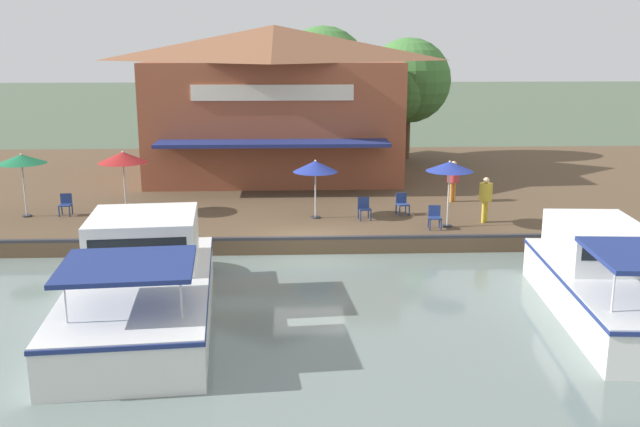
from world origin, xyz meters
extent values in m
plane|color=#4C5B47|center=(0.00, 0.00, 0.00)|extent=(220.00, 220.00, 0.00)
cube|color=brown|center=(-11.00, 0.00, 0.30)|extent=(22.00, 56.00, 0.60)
cube|color=#2D2D33|center=(-0.10, 0.00, 0.65)|extent=(0.20, 50.40, 0.10)
cube|color=brown|center=(-13.04, -1.39, 3.47)|extent=(9.15, 12.04, 5.74)
pyramid|color=brown|center=(-13.04, -1.39, 7.20)|extent=(9.61, 12.64, 1.73)
cube|color=navy|center=(-7.56, -1.39, 2.90)|extent=(1.80, 10.23, 0.16)
cube|color=silver|center=(-8.42, -1.39, 5.05)|extent=(0.08, 7.22, 0.70)
cylinder|color=#B7B7B7|center=(-4.08, -7.12, 1.77)|extent=(0.06, 0.06, 2.34)
cylinder|color=#2D2D33|center=(-4.08, -7.12, 0.63)|extent=(0.36, 0.36, 0.06)
cone|color=maroon|center=(-4.08, -7.12, 2.88)|extent=(1.93, 1.93, 0.42)
cone|color=white|center=(-4.08, -7.12, 2.90)|extent=(1.20, 1.20, 0.34)
sphere|color=white|center=(-4.08, -7.12, 3.09)|extent=(0.08, 0.08, 0.08)
cylinder|color=#B7B7B7|center=(-3.88, -10.94, 1.76)|extent=(0.06, 0.06, 2.32)
cylinder|color=#2D2D33|center=(-3.88, -10.94, 0.63)|extent=(0.36, 0.36, 0.06)
cone|color=#19663D|center=(-3.88, -10.94, 2.87)|extent=(1.87, 1.87, 0.35)
cone|color=silver|center=(-3.88, -10.94, 2.89)|extent=(1.16, 1.16, 0.28)
sphere|color=silver|center=(-3.88, -10.94, 3.05)|extent=(0.08, 0.08, 0.08)
cylinder|color=#B7B7B7|center=(-3.17, 0.33, 1.65)|extent=(0.06, 0.06, 2.09)
cylinder|color=#2D2D33|center=(-3.17, 0.33, 0.63)|extent=(0.36, 0.36, 0.06)
cone|color=navy|center=(-3.17, 0.33, 2.63)|extent=(1.72, 1.72, 0.42)
cone|color=white|center=(-3.17, 0.33, 2.65)|extent=(1.07, 1.07, 0.34)
sphere|color=white|center=(-3.17, 0.33, 2.84)|extent=(0.08, 0.08, 0.08)
cylinder|color=#B7B7B7|center=(-1.64, 5.14, 1.75)|extent=(0.06, 0.06, 2.31)
cylinder|color=#2D2D33|center=(-1.64, 5.14, 0.63)|extent=(0.36, 0.36, 0.06)
cone|color=navy|center=(-1.64, 5.14, 2.86)|extent=(1.73, 1.73, 0.35)
cone|color=white|center=(-1.64, 5.14, 2.88)|extent=(1.07, 1.07, 0.28)
sphere|color=white|center=(-1.64, 5.14, 3.03)|extent=(0.08, 0.08, 0.08)
cube|color=navy|center=(-1.09, 4.80, 0.81)|extent=(0.04, 0.04, 0.42)
cube|color=navy|center=(-1.11, 4.40, 0.81)|extent=(0.04, 0.04, 0.42)
cube|color=navy|center=(-1.49, 4.82, 0.81)|extent=(0.04, 0.04, 0.42)
cube|color=navy|center=(-1.51, 4.42, 0.81)|extent=(0.04, 0.04, 0.42)
cube|color=navy|center=(-1.30, 4.61, 1.03)|extent=(0.46, 0.46, 0.05)
cube|color=navy|center=(-1.50, 4.62, 1.25)|extent=(0.06, 0.44, 0.40)
cube|color=navy|center=(-3.76, -9.24, 0.81)|extent=(0.04, 0.04, 0.42)
cube|color=navy|center=(-3.75, -9.64, 0.81)|extent=(0.04, 0.04, 0.42)
cube|color=navy|center=(-4.16, -9.25, 0.81)|extent=(0.04, 0.04, 0.42)
cube|color=navy|center=(-4.15, -9.65, 0.81)|extent=(0.04, 0.04, 0.42)
cube|color=navy|center=(-3.95, -9.45, 1.03)|extent=(0.46, 0.46, 0.05)
cube|color=navy|center=(-4.15, -9.45, 1.25)|extent=(0.06, 0.44, 0.40)
cube|color=navy|center=(-2.65, 2.43, 0.81)|extent=(0.05, 0.05, 0.42)
cube|color=navy|center=(-2.59, 2.03, 0.81)|extent=(0.05, 0.05, 0.42)
cube|color=navy|center=(-3.04, 2.37, 0.81)|extent=(0.05, 0.05, 0.42)
cube|color=navy|center=(-2.99, 1.98, 0.81)|extent=(0.05, 0.05, 0.42)
cube|color=navy|center=(-2.82, 2.20, 1.03)|extent=(0.50, 0.50, 0.05)
cube|color=navy|center=(-3.02, 2.17, 1.25)|extent=(0.10, 0.44, 0.40)
cube|color=navy|center=(-3.38, 4.02, 0.81)|extent=(0.05, 0.05, 0.42)
cube|color=navy|center=(-3.30, 3.63, 0.81)|extent=(0.05, 0.05, 0.42)
cube|color=navy|center=(-3.77, 3.94, 0.81)|extent=(0.05, 0.05, 0.42)
cube|color=navy|center=(-3.69, 3.55, 0.81)|extent=(0.05, 0.05, 0.42)
cube|color=navy|center=(-3.54, 3.78, 1.03)|extent=(0.52, 0.52, 0.05)
cube|color=navy|center=(-3.73, 3.74, 1.25)|extent=(0.13, 0.44, 0.40)
cylinder|color=gold|center=(-2.18, 6.62, 1.02)|extent=(0.13, 0.13, 0.84)
cylinder|color=gold|center=(-2.29, 6.75, 1.02)|extent=(0.13, 0.13, 0.84)
cylinder|color=gold|center=(-2.23, 6.69, 1.77)|extent=(0.49, 0.49, 0.66)
sphere|color=#DBB28E|center=(-2.23, 6.69, 2.22)|extent=(0.23, 0.23, 0.23)
cylinder|color=orange|center=(-5.88, 6.35, 1.02)|extent=(0.13, 0.13, 0.85)
cylinder|color=orange|center=(-5.79, 6.20, 1.02)|extent=(0.13, 0.13, 0.85)
cylinder|color=#B23338|center=(-5.83, 6.28, 1.79)|extent=(0.50, 0.50, 0.67)
sphere|color=#DBB28E|center=(-5.83, 6.28, 2.24)|extent=(0.23, 0.23, 0.23)
cube|color=white|center=(6.10, -4.51, 0.69)|extent=(8.29, 4.20, 1.21)
ellipsoid|color=white|center=(2.11, -4.86, 0.69)|extent=(3.11, 3.58, 1.21)
cube|color=navy|center=(6.10, -4.51, 1.21)|extent=(8.39, 4.25, 0.10)
cube|color=white|center=(4.69, -4.63, 1.99)|extent=(3.06, 3.05, 1.40)
cube|color=black|center=(6.08, -4.51, 2.17)|extent=(0.27, 2.46, 0.49)
cube|color=navy|center=(7.98, -4.34, 2.29)|extent=(2.94, 3.21, 0.11)
cylinder|color=silver|center=(8.68, -3.05, 1.79)|extent=(0.05, 0.05, 1.00)
cylinder|color=silver|center=(8.89, -5.50, 1.79)|extent=(0.05, 0.05, 1.00)
cube|color=white|center=(6.15, 7.81, 0.67)|extent=(7.51, 3.30, 1.19)
ellipsoid|color=white|center=(2.50, 8.09, 0.67)|extent=(2.77, 2.80, 1.19)
cube|color=navy|center=(6.15, 7.81, 1.19)|extent=(7.60, 3.34, 0.10)
cube|color=white|center=(4.86, 7.91, 1.83)|extent=(3.37, 2.44, 1.13)
cube|color=black|center=(6.44, 7.79, 1.97)|extent=(0.20, 1.93, 0.40)
cylinder|color=silver|center=(8.65, 6.66, 1.81)|extent=(0.05, 0.05, 1.10)
cylinder|color=brown|center=(-17.55, 6.17, 1.94)|extent=(0.36, 0.36, 2.68)
sphere|color=#427A38|center=(-17.55, 6.17, 5.09)|extent=(4.82, 4.82, 4.82)
sphere|color=#427A38|center=(-16.59, 5.45, 4.61)|extent=(3.38, 3.38, 3.38)
cylinder|color=brown|center=(-15.84, 1.21, 2.20)|extent=(0.43, 0.43, 3.20)
sphere|color=#427A38|center=(-15.84, 1.21, 5.65)|extent=(4.92, 4.92, 4.92)
sphere|color=#427A38|center=(-14.86, 0.47, 5.16)|extent=(3.44, 3.44, 3.44)
camera|label=1|loc=(23.59, -0.60, 7.24)|focal=40.00mm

